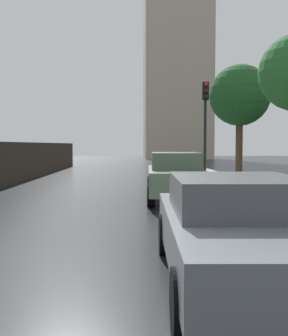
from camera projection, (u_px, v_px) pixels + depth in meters
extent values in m
plane|color=black|center=(31.00, 292.00, 4.84)|extent=(120.00, 120.00, 0.00)
cube|color=slate|center=(238.00, 236.00, 5.07)|extent=(1.86, 4.31, 0.57)
cube|color=#494D50|center=(236.00, 194.00, 5.17)|extent=(1.61, 2.01, 0.45)
cylinder|color=black|center=(166.00, 234.00, 6.49)|extent=(0.23, 0.65, 0.65)
cylinder|color=black|center=(269.00, 234.00, 6.50)|extent=(0.23, 0.65, 0.65)
cylinder|color=black|center=(184.00, 303.00, 3.67)|extent=(0.23, 0.65, 0.65)
cube|color=slate|center=(175.00, 179.00, 12.96)|extent=(1.80, 4.61, 0.68)
cube|color=#4D5C49|center=(175.00, 161.00, 12.83)|extent=(1.53, 2.30, 0.51)
cylinder|color=black|center=(150.00, 185.00, 14.49)|extent=(0.24, 0.64, 0.63)
cylinder|color=black|center=(194.00, 185.00, 14.48)|extent=(0.24, 0.64, 0.63)
cylinder|color=black|center=(151.00, 196.00, 11.48)|extent=(0.24, 0.64, 0.63)
cylinder|color=black|center=(205.00, 196.00, 11.47)|extent=(0.24, 0.64, 0.63)
cylinder|color=black|center=(205.00, 141.00, 17.38)|extent=(0.12, 0.12, 3.52)
cube|color=black|center=(205.00, 91.00, 17.26)|extent=(0.26, 0.26, 0.75)
sphere|color=red|center=(206.00, 84.00, 17.07)|extent=(0.17, 0.17, 0.17)
sphere|color=#392405|center=(206.00, 90.00, 17.09)|extent=(0.17, 0.17, 0.17)
sphere|color=black|center=(206.00, 96.00, 17.10)|extent=(0.17, 0.17, 0.17)
cylinder|color=#4C3823|center=(239.00, 147.00, 21.33)|extent=(0.37, 0.37, 3.23)
sphere|color=#1E5123|center=(240.00, 95.00, 21.18)|extent=(3.19, 3.19, 3.19)
cube|color=#B2A88E|center=(176.00, 48.00, 52.37)|extent=(8.40, 9.15, 28.35)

